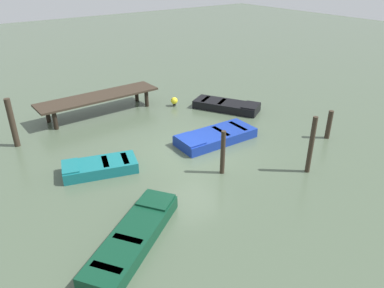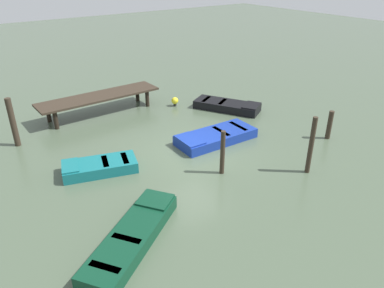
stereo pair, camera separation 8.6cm
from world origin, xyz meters
name	(u,v)px [view 1 (the left image)]	position (x,y,z in m)	size (l,w,h in m)	color
ground_plane	(192,152)	(0.00, 0.00, 0.00)	(80.00, 80.00, 0.00)	#475642
dock_segment	(99,98)	(-1.31, 6.00, 0.84)	(6.02, 1.63, 0.95)	#33281E
rowboat_black	(227,106)	(4.18, 2.71, 0.22)	(2.66, 3.46, 0.46)	black
rowboat_teal	(100,167)	(-3.62, 0.71, 0.22)	(2.82, 1.85, 0.46)	#14666B
rowboat_blue	(215,136)	(1.38, 0.21, 0.22)	(3.49, 1.53, 0.46)	navy
rowboat_dark_green	(134,236)	(-4.39, -3.35, 0.22)	(3.76, 3.06, 0.46)	#0C3823
mooring_piling_near_right	(329,125)	(5.48, -2.40, 0.63)	(0.21, 0.21, 1.25)	#33281E
mooring_piling_mid_right	(223,153)	(-0.08, -1.95, 0.83)	(0.17, 0.17, 1.67)	#33281E
mooring_piling_far_right	(311,145)	(2.49, -3.71, 1.08)	(0.17, 0.17, 2.16)	#33281E
mooring_piling_near_left	(12,123)	(-5.54, 4.70, 1.03)	(0.24, 0.24, 2.06)	#33281E
marker_buoy	(174,101)	(2.28, 4.71, 0.29)	(0.36, 0.36, 0.48)	#262626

